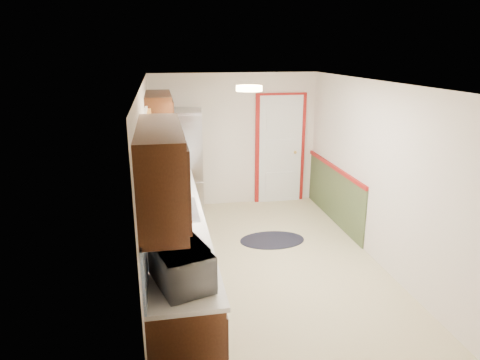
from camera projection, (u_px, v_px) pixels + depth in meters
name	position (u px, v px, depth m)	size (l,w,h in m)	color
room_shell	(269.00, 180.00, 5.42)	(3.20, 5.20, 2.52)	beige
kitchen_run	(172.00, 224.00, 5.04)	(0.63, 4.00, 2.20)	#35190C
back_wall_trim	(291.00, 158.00, 7.76)	(1.12, 2.30, 2.08)	maroon
ceiling_fixture	(249.00, 88.00, 4.84)	(0.30, 0.30, 0.06)	#FFD88C
microwave	(182.00, 262.00, 3.45)	(0.59, 0.33, 0.40)	white
refrigerator	(180.00, 164.00, 7.25)	(0.83, 0.80, 1.84)	#B7B7BC
rug	(272.00, 240.00, 6.50)	(0.99, 0.64, 0.01)	black
cooktop	(171.00, 173.00, 6.60)	(0.54, 0.64, 0.02)	black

